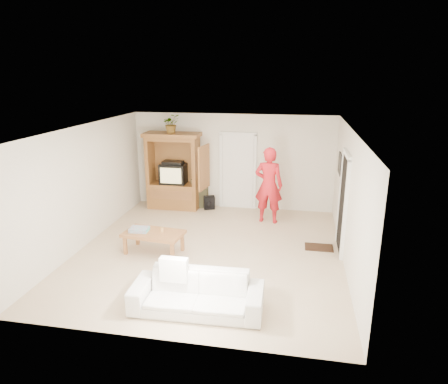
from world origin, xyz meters
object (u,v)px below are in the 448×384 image
object	(u,v)px
coffee_table	(154,235)
armoire	(174,176)
man	(269,185)
sofa	(197,293)

from	to	relation	value
coffee_table	armoire	bearing A→B (deg)	105.21
man	coffee_table	xyz separation A→B (m)	(-2.21, -2.26, -0.56)
man	sofa	bearing A→B (deg)	85.64
man	coffee_table	size ratio (longest dim) A/B	1.49
armoire	coffee_table	bearing A→B (deg)	-81.44
armoire	sofa	world-z (taller)	armoire
armoire	man	bearing A→B (deg)	-14.10
man	sofa	world-z (taller)	man
sofa	armoire	bearing A→B (deg)	109.27
armoire	man	distance (m)	2.73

